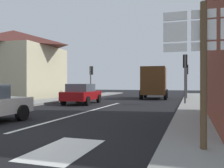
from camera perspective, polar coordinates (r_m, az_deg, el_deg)
name	(u,v)px	position (r m, az deg, el deg)	size (l,w,h in m)	color
ground_plane	(110,105)	(16.88, -0.42, -4.97)	(80.00, 80.00, 0.00)	black
sidewalk_right	(202,110)	(14.07, 20.15, -5.72)	(2.53, 44.00, 0.14)	gray
sidewalk_left	(19,105)	(17.89, -20.64, -4.47)	(2.53, 44.00, 0.14)	gray
lane_centre_stripe	(87,112)	(13.16, -5.89, -6.39)	(0.16, 12.00, 0.01)	silver
lane_turn_arrow	(64,149)	(5.87, -10.97, -14.62)	(1.20, 2.20, 0.01)	silver
clapboard_house_left	(14,64)	(28.02, -21.76, 4.38)	(9.15, 8.63, 7.09)	beige
sedan_far	(82,94)	(18.25, -6.99, -2.20)	(2.22, 4.32, 1.47)	maroon
delivery_truck	(154,82)	(24.57, 9.76, 0.48)	(2.75, 5.13, 3.05)	#4C2D14
route_sign_post	(204,59)	(5.51, 20.39, 5.36)	(1.66, 0.14, 3.20)	brown
traffic_light_near_right	(185,68)	(17.77, 16.54, 3.61)	(0.30, 0.49, 3.49)	#47474C
traffic_light_far_left	(91,74)	(26.36, -4.83, 2.23)	(0.30, 0.49, 3.33)	#47474C
traffic_light_far_right	(187,74)	(24.03, 16.85, 2.28)	(0.30, 0.49, 3.25)	#47474C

